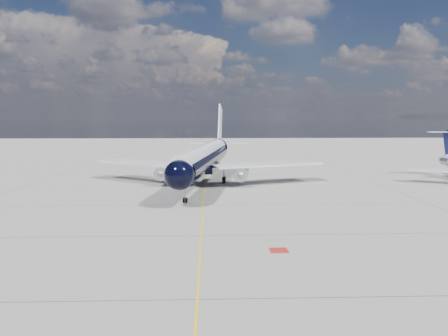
{
  "coord_description": "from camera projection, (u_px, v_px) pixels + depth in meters",
  "views": [
    {
      "loc": [
        0.75,
        -46.51,
        11.51
      ],
      "look_at": [
        3.03,
        17.35,
        4.0
      ],
      "focal_mm": 35.0,
      "sensor_mm": 36.0,
      "label": 1
    }
  ],
  "objects": [
    {
      "name": "ground",
      "position": [
        204.0,
        182.0,
        77.25
      ],
      "size": [
        320.0,
        320.0,
        0.0
      ],
      "primitive_type": "plane",
      "color": "gray",
      "rests_on": "ground"
    },
    {
      "name": "taxiway_centerline",
      "position": [
        204.0,
        187.0,
        72.29
      ],
      "size": [
        0.16,
        160.0,
        0.01
      ],
      "primitive_type": "cube",
      "color": "yellow",
      "rests_on": "ground"
    },
    {
      "name": "red_marking",
      "position": [
        279.0,
        250.0,
        37.79
      ],
      "size": [
        1.6,
        1.6,
        0.01
      ],
      "primitive_type": "cube",
      "color": "maroon",
      "rests_on": "ground"
    },
    {
      "name": "main_airliner",
      "position": [
        205.0,
        157.0,
        76.07
      ],
      "size": [
        40.44,
        49.62,
        14.36
      ],
      "rotation": [
        0.0,
        0.0,
        -0.14
      ],
      "color": "black",
      "rests_on": "ground"
    }
  ]
}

